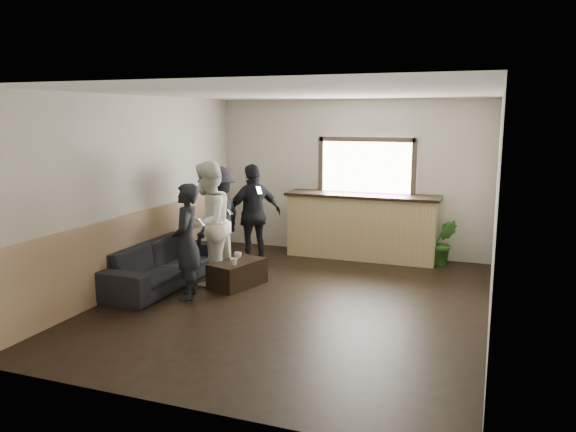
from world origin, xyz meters
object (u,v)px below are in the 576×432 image
at_px(cup_a, 238,255).
at_px(person_c, 218,219).
at_px(bar_counter, 362,222).
at_px(person_d, 254,215).
at_px(sofa, 160,264).
at_px(cup_b, 234,262).
at_px(person_b, 208,223).
at_px(potted_plant, 443,242).
at_px(coffee_table, 237,274).
at_px(person_a, 186,241).

height_order(cup_a, person_c, person_c).
relative_size(bar_counter, person_d, 1.57).
distance_m(bar_counter, sofa, 3.64).
bearing_deg(cup_b, person_d, 102.47).
xyz_separation_m(person_b, person_c, (-0.19, 0.69, -0.07)).
distance_m(person_b, person_c, 0.71).
xyz_separation_m(sofa, potted_plant, (3.86, 2.62, 0.07)).
height_order(coffee_table, person_d, person_d).
distance_m(person_c, person_d, 0.68).
distance_m(coffee_table, person_d, 1.44).
bearing_deg(cup_b, potted_plant, 42.50).
bearing_deg(coffee_table, person_d, 102.46).
distance_m(potted_plant, person_a, 4.39).
xyz_separation_m(coffee_table, person_c, (-0.66, 0.67, 0.67)).
bearing_deg(sofa, potted_plant, -54.97).
bearing_deg(person_a, coffee_table, 126.64).
bearing_deg(person_d, coffee_table, 53.62).
bearing_deg(potted_plant, cup_a, -143.44).
distance_m(cup_b, person_b, 0.74).
distance_m(bar_counter, cup_a, 2.58).
relative_size(person_a, person_b, 0.87).
bearing_deg(person_c, coffee_table, 47.31).
height_order(cup_a, potted_plant, potted_plant).
height_order(bar_counter, cup_a, bar_counter).
bearing_deg(person_b, person_c, -166.21).
bearing_deg(cup_a, potted_plant, 36.56).
distance_m(cup_a, person_b, 0.66).
xyz_separation_m(person_a, person_c, (-0.24, 1.41, 0.05)).
height_order(cup_b, potted_plant, potted_plant).
xyz_separation_m(bar_counter, sofa, (-2.45, -2.67, -0.32)).
xyz_separation_m(cup_a, person_a, (-0.34, -0.90, 0.38)).
xyz_separation_m(sofa, cup_a, (1.03, 0.53, 0.10)).
height_order(coffee_table, person_a, person_a).
bearing_deg(person_a, cup_a, 135.37).
xyz_separation_m(cup_a, potted_plant, (2.83, 2.10, -0.03)).
distance_m(cup_b, potted_plant, 3.68).
distance_m(cup_a, person_d, 1.17).
xyz_separation_m(coffee_table, potted_plant, (2.76, 2.27, 0.21)).
bearing_deg(person_d, person_c, 7.28).
xyz_separation_m(bar_counter, coffee_table, (-1.34, -2.31, -0.45)).
bearing_deg(person_c, potted_plant, 118.16).
bearing_deg(person_c, cup_b, 41.47).
bearing_deg(cup_b, person_a, -131.76).
bearing_deg(bar_counter, cup_a, -123.45).
relative_size(person_a, person_d, 0.94).
bearing_deg(potted_plant, person_a, -136.59).
height_order(potted_plant, person_c, person_c).
xyz_separation_m(person_b, person_d, (0.20, 1.25, -0.07)).
relative_size(potted_plant, person_b, 0.43).
bearing_deg(potted_plant, bar_counter, 178.14).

